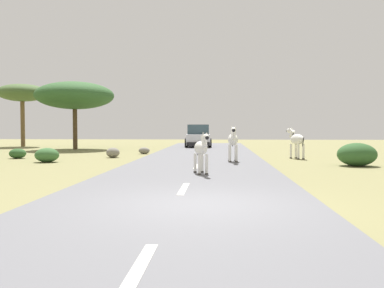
{
  "coord_description": "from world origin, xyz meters",
  "views": [
    {
      "loc": [
        0.37,
        -8.39,
        1.6
      ],
      "look_at": [
        -0.82,
        10.42,
        0.83
      ],
      "focal_mm": 39.17,
      "sensor_mm": 36.0,
      "label": 1
    }
  ],
  "objects_px": {
    "tree_1": "(75,96)",
    "bush_1": "(47,155)",
    "zebra_0": "(233,140)",
    "bush_0": "(18,154)",
    "zebra_2": "(201,149)",
    "rock_3": "(113,153)",
    "zebra_3": "(296,140)",
    "rock_1": "(144,151)",
    "car_0": "(198,137)",
    "bush_3": "(357,154)",
    "tree_2": "(22,93)"
  },
  "relations": [
    {
      "from": "tree_2",
      "to": "bush_0",
      "type": "bearing_deg",
      "value": -65.41
    },
    {
      "from": "bush_0",
      "to": "bush_3",
      "type": "distance_m",
      "value": 16.15
    },
    {
      "from": "bush_3",
      "to": "zebra_0",
      "type": "bearing_deg",
      "value": 166.3
    },
    {
      "from": "tree_1",
      "to": "rock_3",
      "type": "xyz_separation_m",
      "value": [
        4.75,
        -7.86,
        -3.57
      ]
    },
    {
      "from": "car_0",
      "to": "bush_1",
      "type": "xyz_separation_m",
      "value": [
        -6.16,
        -14.49,
        -0.52
      ]
    },
    {
      "from": "zebra_2",
      "to": "tree_1",
      "type": "bearing_deg",
      "value": -73.81
    },
    {
      "from": "zebra_0",
      "to": "bush_3",
      "type": "height_order",
      "value": "zebra_0"
    },
    {
      "from": "car_0",
      "to": "rock_3",
      "type": "relative_size",
      "value": 6.11
    },
    {
      "from": "car_0",
      "to": "rock_3",
      "type": "xyz_separation_m",
      "value": [
        -3.9,
        -11.46,
        -0.59
      ]
    },
    {
      "from": "rock_3",
      "to": "zebra_0",
      "type": "bearing_deg",
      "value": -24.51
    },
    {
      "from": "bush_3",
      "to": "rock_1",
      "type": "height_order",
      "value": "bush_3"
    },
    {
      "from": "car_0",
      "to": "tree_2",
      "type": "xyz_separation_m",
      "value": [
        -14.44,
        0.45,
        3.51
      ]
    },
    {
      "from": "zebra_3",
      "to": "tree_1",
      "type": "height_order",
      "value": "tree_1"
    },
    {
      "from": "bush_0",
      "to": "bush_1",
      "type": "height_order",
      "value": "bush_1"
    },
    {
      "from": "bush_3",
      "to": "rock_1",
      "type": "distance_m",
      "value": 12.31
    },
    {
      "from": "tree_1",
      "to": "bush_1",
      "type": "distance_m",
      "value": 11.7
    },
    {
      "from": "zebra_3",
      "to": "car_0",
      "type": "distance_m",
      "value": 12.87
    },
    {
      "from": "bush_0",
      "to": "rock_3",
      "type": "bearing_deg",
      "value": 11.08
    },
    {
      "from": "bush_1",
      "to": "zebra_0",
      "type": "bearing_deg",
      "value": 1.54
    },
    {
      "from": "bush_1",
      "to": "rock_3",
      "type": "xyz_separation_m",
      "value": [
        2.26,
        3.03,
        -0.06
      ]
    },
    {
      "from": "zebra_2",
      "to": "bush_0",
      "type": "distance_m",
      "value": 11.79
    },
    {
      "from": "bush_0",
      "to": "bush_3",
      "type": "height_order",
      "value": "bush_3"
    },
    {
      "from": "zebra_3",
      "to": "tree_2",
      "type": "bearing_deg",
      "value": 128.97
    },
    {
      "from": "bush_1",
      "to": "zebra_3",
      "type": "bearing_deg",
      "value": 13.76
    },
    {
      "from": "zebra_0",
      "to": "rock_3",
      "type": "bearing_deg",
      "value": -24.34
    },
    {
      "from": "zebra_0",
      "to": "bush_0",
      "type": "relative_size",
      "value": 2.04
    },
    {
      "from": "zebra_2",
      "to": "tree_1",
      "type": "xyz_separation_m",
      "value": [
        -9.69,
        15.56,
        2.95
      ]
    },
    {
      "from": "zebra_2",
      "to": "zebra_3",
      "type": "bearing_deg",
      "value": -136.45
    },
    {
      "from": "zebra_2",
      "to": "bush_0",
      "type": "bearing_deg",
      "value": -50.93
    },
    {
      "from": "car_0",
      "to": "rock_3",
      "type": "distance_m",
      "value": 12.12
    },
    {
      "from": "car_0",
      "to": "tree_1",
      "type": "relative_size",
      "value": 0.8
    },
    {
      "from": "zebra_3",
      "to": "bush_0",
      "type": "distance_m",
      "value": 14.13
    },
    {
      "from": "car_0",
      "to": "bush_3",
      "type": "height_order",
      "value": "car_0"
    },
    {
      "from": "bush_0",
      "to": "tree_1",
      "type": "bearing_deg",
      "value": 90.46
    },
    {
      "from": "rock_1",
      "to": "zebra_3",
      "type": "bearing_deg",
      "value": -21.17
    },
    {
      "from": "tree_2",
      "to": "car_0",
      "type": "bearing_deg",
      "value": -1.78
    },
    {
      "from": "zebra_3",
      "to": "tree_2",
      "type": "relative_size",
      "value": 0.32
    },
    {
      "from": "zebra_0",
      "to": "tree_1",
      "type": "xyz_separation_m",
      "value": [
        -10.9,
        10.66,
        2.81
      ]
    },
    {
      "from": "rock_1",
      "to": "car_0",
      "type": "bearing_deg",
      "value": 71.57
    },
    {
      "from": "zebra_2",
      "to": "rock_1",
      "type": "height_order",
      "value": "zebra_2"
    },
    {
      "from": "bush_3",
      "to": "rock_1",
      "type": "relative_size",
      "value": 2.4
    },
    {
      "from": "rock_3",
      "to": "zebra_3",
      "type": "bearing_deg",
      "value": -1.03
    },
    {
      "from": "zebra_2",
      "to": "rock_3",
      "type": "distance_m",
      "value": 9.17
    },
    {
      "from": "tree_2",
      "to": "bush_3",
      "type": "height_order",
      "value": "tree_2"
    },
    {
      "from": "tree_2",
      "to": "bush_3",
      "type": "distance_m",
      "value": 27.21
    },
    {
      "from": "tree_1",
      "to": "tree_2",
      "type": "distance_m",
      "value": 7.09
    },
    {
      "from": "car_0",
      "to": "rock_3",
      "type": "bearing_deg",
      "value": 68.36
    },
    {
      "from": "tree_1",
      "to": "bush_0",
      "type": "relative_size",
      "value": 6.58
    },
    {
      "from": "rock_1",
      "to": "rock_3",
      "type": "distance_m",
      "value": 3.24
    },
    {
      "from": "zebra_3",
      "to": "bush_0",
      "type": "bearing_deg",
      "value": 163.18
    }
  ]
}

